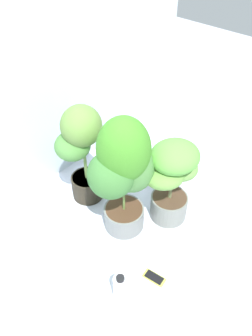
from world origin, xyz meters
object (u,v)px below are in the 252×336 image
cell_phone (154,278)px  floor_fan (164,162)px  potted_plant_front_right (171,176)px  potted_plant_back_center (81,147)px  nutrient_bottle (121,288)px  potted_plant_center (123,169)px

cell_phone → floor_fan: 0.89m
potted_plant_front_right → floor_fan: 0.39m
potted_plant_back_center → floor_fan: bearing=-34.1°
potted_plant_front_right → potted_plant_back_center: bearing=114.1°
potted_plant_front_right → nutrient_bottle: 0.77m
potted_plant_front_right → nutrient_bottle: (-0.69, -0.18, -0.29)m
potted_plant_back_center → cell_phone: bearing=-103.5°
cell_phone → floor_fan: size_ratio=0.45×
nutrient_bottle → potted_plant_back_center: bearing=60.6°
potted_plant_front_right → nutrient_bottle: potted_plant_front_right is taller
floor_fan → nutrient_bottle: bearing=14.6°
potted_plant_back_center → cell_phone: (-0.20, -0.84, -0.48)m
potted_plant_front_right → floor_fan: bearing=43.2°
potted_plant_back_center → floor_fan: size_ratio=2.33×
nutrient_bottle → floor_fan: bearing=23.8°
floor_fan → potted_plant_back_center: bearing=-43.4°
potted_plant_center → nutrient_bottle: size_ratio=4.09×
potted_plant_front_right → potted_plant_center: bearing=148.0°
cell_phone → nutrient_bottle: 0.26m
cell_phone → nutrient_bottle: (-0.23, 0.07, 0.10)m
potted_plant_center → floor_fan: potted_plant_center is taller
potted_plant_center → nutrient_bottle: bearing=-139.1°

